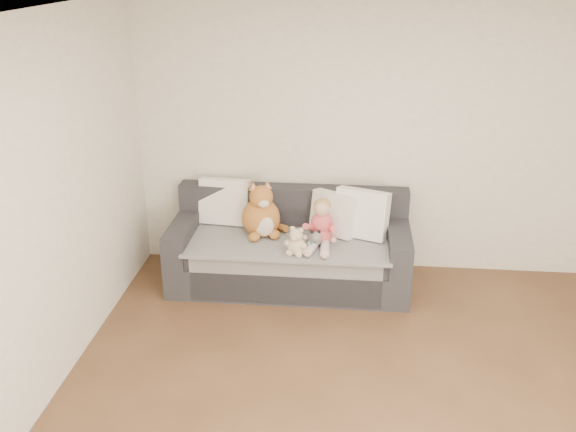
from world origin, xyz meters
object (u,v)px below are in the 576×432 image
object	(u,v)px
sofa	(290,252)
sippy_cup	(309,246)
toddler	(321,226)
teddy_bear	(296,244)
plush_cat	(262,215)

from	to	relation	value
sofa	sippy_cup	size ratio (longest dim) A/B	21.91
sofa	sippy_cup	world-z (taller)	sofa
toddler	sippy_cup	xyz separation A→B (m)	(-0.10, -0.14, -0.13)
sofa	toddler	world-z (taller)	toddler
sofa	teddy_bear	world-z (taller)	sofa
teddy_bear	sippy_cup	world-z (taller)	teddy_bear
plush_cat	toddler	bearing A→B (deg)	-37.56
plush_cat	teddy_bear	distance (m)	0.54
plush_cat	sippy_cup	distance (m)	0.58
sofa	sippy_cup	distance (m)	0.43
toddler	plush_cat	size ratio (longest dim) A/B	0.82
toddler	teddy_bear	xyz separation A→B (m)	(-0.21, -0.22, -0.08)
sofa	teddy_bear	distance (m)	0.49
sofa	plush_cat	bearing A→B (deg)	179.84
plush_cat	sippy_cup	xyz separation A→B (m)	(0.46, -0.32, -0.15)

